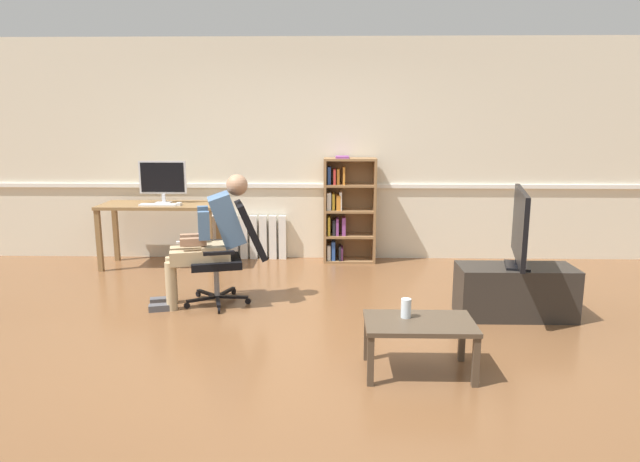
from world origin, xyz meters
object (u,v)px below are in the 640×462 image
keyboard (158,205)px  drinking_glass (406,308)px  computer_desk (160,213)px  office_chair (232,249)px  radiator (249,237)px  imac_monitor (163,179)px  computer_mouse (179,204)px  tv_stand (515,292)px  coffee_table (419,328)px  bookshelf (346,211)px  tv_screen (520,227)px  person_seated (211,237)px

keyboard → drinking_glass: size_ratio=3.16×
computer_desk → office_chair: size_ratio=1.40×
radiator → imac_monitor: bearing=-161.9°
keyboard → computer_mouse: 0.23m
imac_monitor → tv_stand: (3.64, -1.75, -0.81)m
keyboard → coffee_table: bearing=-45.7°
bookshelf → office_chair: size_ratio=1.33×
imac_monitor → radiator: size_ratio=0.59×
office_chair → tv_screen: 2.63m
drinking_glass → computer_mouse: bearing=131.1°
tv_screen → tv_stand: bearing=90.0°
office_chair → coffee_table: (1.56, -1.49, -0.20)m
imac_monitor → computer_mouse: imac_monitor is taller
keyboard → person_seated: person_seated is taller
bookshelf → coffee_table: (0.44, -3.12, -0.30)m
computer_mouse → tv_screen: (3.41, -1.55, 0.05)m
radiator → tv_screen: (2.69, -2.06, 0.54)m
radiator → tv_screen: 3.43m
tv_stand → drinking_glass: bearing=-135.8°
computer_mouse → bookshelf: (1.94, 0.41, -0.14)m
imac_monitor → tv_screen: imac_monitor is taller
radiator → coffee_table: bearing=-62.7°
bookshelf → coffee_table: bearing=-81.9°
drinking_glass → person_seated: bearing=140.3°
keyboard → coffee_table: (2.62, -2.69, -0.44)m
imac_monitor → tv_stand: size_ratio=0.55×
tv_stand → coffee_table: (-1.03, -1.15, 0.09)m
tv_stand → computer_mouse: bearing=155.5°
imac_monitor → office_chair: bearing=-53.2°
drinking_glass → office_chair: bearing=136.0°
tv_screen → coffee_table: tv_screen is taller
office_chair → coffee_table: size_ratio=1.29×
computer_desk → office_chair: bearing=-50.7°
bookshelf → tv_stand: bookshelf is taller
tv_screen → imac_monitor: bearing=77.5°
person_seated → coffee_table: bearing=36.1°
bookshelf → coffee_table: bookshelf is taller
tv_stand → coffee_table: size_ratio=1.35×
bookshelf → computer_mouse: bearing=-168.1°
office_chair → imac_monitor: bearing=-157.5°
bookshelf → radiator: size_ratio=1.38×
tv_stand → drinking_glass: size_ratio=7.48×
person_seated → keyboard: bearing=-159.2°
person_seated → tv_stand: 2.82m
tv_stand → keyboard: bearing=157.2°
imac_monitor → keyboard: imac_monitor is taller
computer_mouse → radiator: 1.02m
tv_stand → tv_screen: 0.59m
tv_screen → office_chair: bearing=95.6°
person_seated → drinking_glass: (1.66, -1.38, -0.21)m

